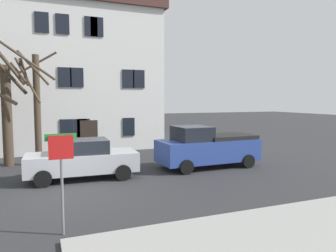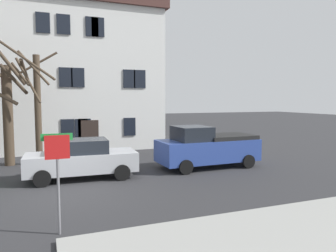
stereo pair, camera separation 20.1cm
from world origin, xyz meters
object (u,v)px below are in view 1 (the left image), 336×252
Objects in this scene: tree_bare_far at (7,107)px; street_sign_pole at (61,164)px; building_main at (80,69)px; car_silver_sedan at (82,159)px; tree_bare_end at (36,102)px; pickup_truck_blue at (207,147)px.

tree_bare_far is 10.13m from street_sign_pole.
building_main is 1.66× the size of tree_bare_far.
tree_bare_far reaches higher than car_silver_sedan.
building_main is 1.79× the size of tree_bare_end.
building_main is at bearing 83.47° from car_silver_sedan.
building_main reaches higher than street_sign_pole.
building_main reaches higher than tree_bare_end.
street_sign_pole is (2.03, -9.85, -1.20)m from tree_bare_far.
car_silver_sedan is (3.21, -4.13, -2.16)m from tree_bare_far.
tree_bare_far reaches higher than street_sign_pole.
building_main is 8.25m from tree_bare_far.
tree_bare_far is 2.60× the size of street_sign_pole.
tree_bare_far is (-4.42, -6.44, -2.64)m from building_main.
car_silver_sedan is 6.17m from pickup_truck_blue.
tree_bare_far is 1.42× the size of car_silver_sedan.
car_silver_sedan is at bearing -52.15° from tree_bare_far.
tree_bare_far reaches higher than tree_bare_end.
car_silver_sedan is 0.92× the size of pickup_truck_blue.
building_main is 12.49m from pickup_truck_blue.
tree_bare_far is at bearing -124.44° from building_main.
car_silver_sedan is 1.82× the size of street_sign_pole.
building_main reaches higher than tree_bare_far.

